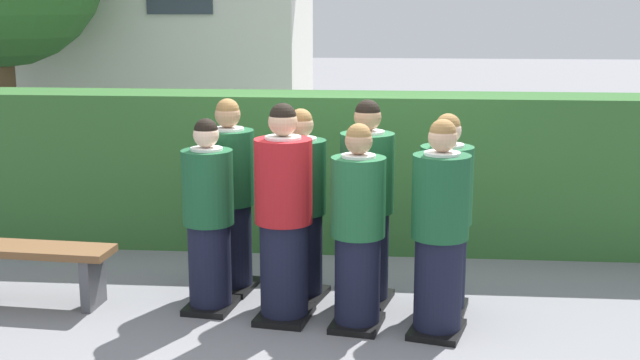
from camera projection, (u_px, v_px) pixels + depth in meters
name	position (u px, v px, depth m)	size (l,w,h in m)	color
ground_plane	(317.00, 320.00, 6.34)	(60.00, 60.00, 0.00)	slate
student_front_row_0	(209.00, 221.00, 6.44)	(0.41, 0.51, 1.53)	black
student_in_red_blazer	(284.00, 219.00, 6.22)	(0.45, 0.55, 1.67)	black
student_front_row_2	(358.00, 232.00, 6.08)	(0.43, 0.50, 1.54)	black
student_front_row_3	(440.00, 234.00, 5.95)	(0.47, 0.53, 1.59)	black
student_rear_row_0	(230.00, 200.00, 6.88)	(0.45, 0.54, 1.62)	black
student_rear_row_1	(301.00, 210.00, 6.69)	(0.46, 0.52, 1.57)	black
student_rear_row_2	(367.00, 208.00, 6.58)	(0.48, 0.55, 1.65)	black
student_rear_row_3	(445.00, 220.00, 6.38)	(0.44, 0.53, 1.57)	black
hedge	(335.00, 171.00, 8.16)	(7.43, 0.70, 1.52)	#33662D
wooden_bench	(27.00, 261.00, 6.65)	(1.42, 0.47, 0.48)	brown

